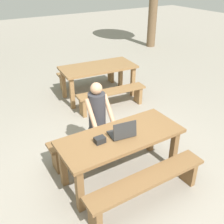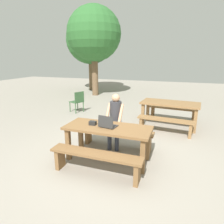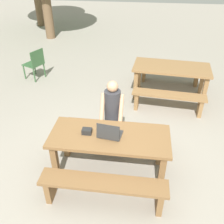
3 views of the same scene
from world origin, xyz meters
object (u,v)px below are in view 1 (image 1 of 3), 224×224
Objects in this scene: small_pouch at (100,140)px; picnic_table_mid at (98,71)px; person_seated at (98,117)px; laptop at (122,132)px; picnic_table_front at (121,142)px.

picnic_table_mid is (1.42, 2.63, -0.13)m from small_pouch.
person_seated is 2.33m from picnic_table_mid.
small_pouch is at bearing -113.28° from picnic_table_mid.
laptop is 2.88m from picnic_table_mid.
person_seated is at bearing 62.85° from small_pouch.
laptop is at bearing -86.14° from person_seated.
small_pouch is 0.66m from person_seated.
person_seated reaches higher than picnic_table_front.
picnic_table_front is 0.61m from person_seated.
picnic_table_mid is at bearing -103.75° from laptop.
small_pouch is (-0.34, 0.00, 0.16)m from picnic_table_front.
person_seated is 0.73× the size of picnic_table_mid.
picnic_table_front is 12.38× the size of small_pouch.
picnic_table_front is at bearing -107.22° from picnic_table_mid.
person_seated is (-0.04, 0.59, 0.13)m from picnic_table_front.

